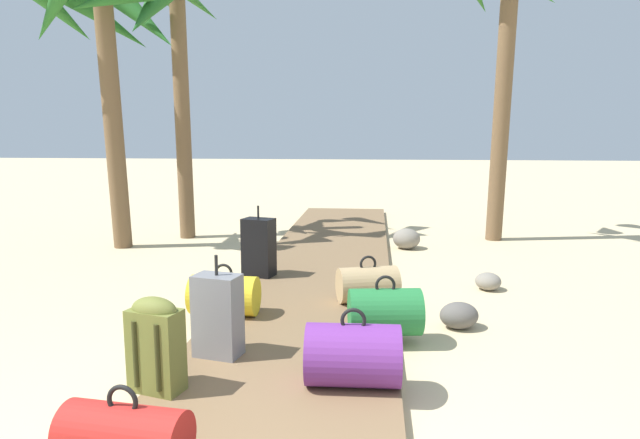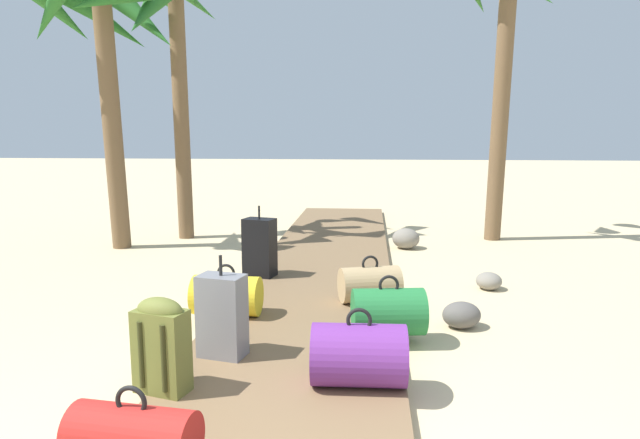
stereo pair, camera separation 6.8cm
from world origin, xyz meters
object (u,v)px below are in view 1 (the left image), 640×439
object	(u,v)px
duffel_bag_green	(385,312)
palm_tree_near_left	(104,34)
suitcase_grey	(218,315)
duffel_bag_tan	(368,284)
duffel_bag_purple	(353,355)
backpack_olive	(155,342)
duffel_bag_red	(124,435)
suitcase_black	(259,247)
duffel_bag_yellow	(224,295)
palm_tree_far_right	(508,2)

from	to	relation	value
duffel_bag_green	palm_tree_near_left	distance (m)	5.87
suitcase_grey	palm_tree_near_left	world-z (taller)	palm_tree_near_left
duffel_bag_tan	duffel_bag_purple	world-z (taller)	duffel_bag_purple
backpack_olive	duffel_bag_red	distance (m)	0.80
suitcase_black	duffel_bag_yellow	distance (m)	1.37
duffel_bag_yellow	duffel_bag_purple	world-z (taller)	duffel_bag_purple
duffel_bag_purple	palm_tree_far_right	bearing A→B (deg)	69.49
palm_tree_near_left	suitcase_black	bearing A→B (deg)	-33.90
palm_tree_near_left	palm_tree_far_right	bearing A→B (deg)	10.72
duffel_bag_red	palm_tree_near_left	size ratio (longest dim) A/B	0.17
duffel_bag_green	duffel_bag_red	bearing A→B (deg)	-124.32
duffel_bag_yellow	palm_tree_near_left	size ratio (longest dim) A/B	0.15
duffel_bag_green	backpack_olive	world-z (taller)	backpack_olive
duffel_bag_red	suitcase_grey	bearing A→B (deg)	86.69
suitcase_black	duffel_bag_yellow	xyz separation A→B (m)	(-0.03, -1.36, -0.15)
palm_tree_far_right	palm_tree_near_left	size ratio (longest dim) A/B	1.18
suitcase_black	palm_tree_near_left	bearing A→B (deg)	146.10
duffel_bag_green	suitcase_black	bearing A→B (deg)	128.80
suitcase_black	duffel_bag_purple	xyz separation A→B (m)	(1.17, -2.64, -0.13)
duffel_bag_tan	palm_tree_far_right	bearing A→B (deg)	61.62
duffel_bag_yellow	palm_tree_far_right	distance (m)	6.20
duffel_bag_green	palm_tree_far_right	distance (m)	5.87
duffel_bag_green	palm_tree_far_right	xyz separation A→B (m)	(1.80, 4.49, 3.32)
suitcase_grey	duffel_bag_purple	bearing A→B (deg)	-21.08
duffel_bag_purple	palm_tree_near_left	size ratio (longest dim) A/B	0.16
backpack_olive	palm_tree_near_left	distance (m)	5.79
duffel_bag_yellow	suitcase_grey	world-z (taller)	suitcase_grey
palm_tree_near_left	suitcase_grey	bearing A→B (deg)	-55.72
duffel_bag_yellow	suitcase_grey	size ratio (longest dim) A/B	0.81
suitcase_black	duffel_bag_yellow	bearing A→B (deg)	-91.09
duffel_bag_green	backpack_olive	xyz separation A→B (m)	(-1.43, -1.12, 0.13)
duffel_bag_yellow	palm_tree_far_right	bearing A→B (deg)	52.02
duffel_bag_green	palm_tree_near_left	world-z (taller)	palm_tree_near_left
suitcase_grey	palm_tree_near_left	xyz separation A→B (m)	(-2.69, 3.94, 2.67)
suitcase_grey	palm_tree_near_left	bearing A→B (deg)	124.28
duffel_bag_green	duffel_bag_red	xyz separation A→B (m)	(-1.28, -1.88, -0.04)
backpack_olive	duffel_bag_tan	size ratio (longest dim) A/B	0.95
backpack_olive	duffel_bag_tan	world-z (taller)	backpack_olive
suitcase_grey	backpack_olive	bearing A→B (deg)	-111.17
duffel_bag_purple	palm_tree_far_right	size ratio (longest dim) A/B	0.13
duffel_bag_tan	palm_tree_far_right	size ratio (longest dim) A/B	0.14
duffel_bag_yellow	backpack_olive	world-z (taller)	backpack_olive
suitcase_black	duffel_bag_tan	world-z (taller)	suitcase_black
duffel_bag_purple	palm_tree_far_right	world-z (taller)	palm_tree_far_right
suitcase_black	suitcase_grey	size ratio (longest dim) A/B	1.08
duffel_bag_purple	duffel_bag_green	bearing A→B (deg)	76.72
suitcase_black	duffel_bag_red	distance (m)	3.61
suitcase_grey	duffel_bag_tan	size ratio (longest dim) A/B	1.17
duffel_bag_red	duffel_bag_purple	world-z (taller)	duffel_bag_purple
backpack_olive	duffel_bag_tan	xyz separation A→B (m)	(1.28, 1.99, -0.15)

